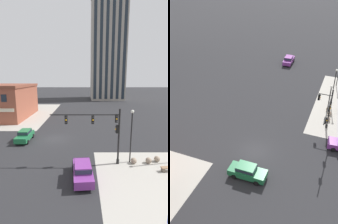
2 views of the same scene
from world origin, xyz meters
The scene contains 9 objects.
ground_plane centered at (0.00, 0.00, 0.00)m, with size 320.00×320.00×0.00m, color #262628.
traffic_signal_main centered at (7.03, -7.65, 4.10)m, with size 7.63×2.09×6.30m.
bollard_sphere_curb_a centered at (10.36, -7.83, 0.33)m, with size 0.67×0.67×0.67m, color gray.
bollard_sphere_curb_b centered at (12.06, -7.77, 0.33)m, with size 0.67×0.67×0.67m, color gray.
bollard_sphere_curb_c centered at (13.18, -7.41, 0.33)m, with size 0.67×0.67×0.67m, color gray.
street_lamp_corner_near centered at (10.00, -7.48, 3.78)m, with size 0.36×0.36×6.12m.
car_main_southbound_far centered at (4.59, -10.81, 0.92)m, with size 2.15×4.53×1.68m.
car_cross_eastbound centered at (-4.42, -0.76, 0.92)m, with size 1.94×4.42×1.68m.
residential_tower_skyline_right centered at (15.20, 53.62, 23.28)m, with size 14.56×16.70×46.52m.
Camera 1 is at (4.72, -25.23, 9.47)m, focal length 26.74 mm.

